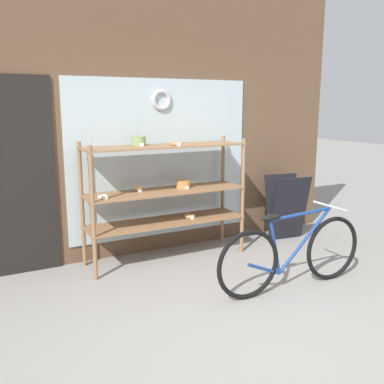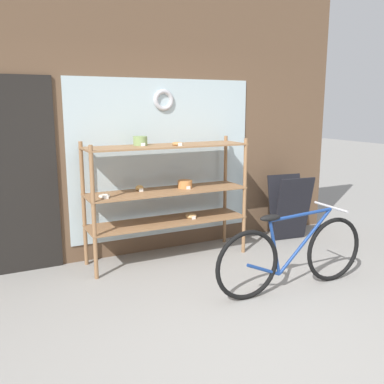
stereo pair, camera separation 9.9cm
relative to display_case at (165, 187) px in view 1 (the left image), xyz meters
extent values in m
plane|color=gray|center=(-0.09, -1.90, -0.86)|extent=(30.00, 30.00, 0.00)
cube|color=brown|center=(-0.09, 0.39, 0.83)|extent=(5.47, 0.08, 3.38)
cube|color=silver|center=(0.11, 0.34, 0.29)|extent=(2.33, 0.02, 1.90)
cube|color=black|center=(-1.58, 0.33, 0.19)|extent=(0.84, 0.03, 2.10)
torus|color=#B7B7BC|center=(0.11, 0.32, 0.99)|extent=(0.26, 0.06, 0.26)
cylinder|color=#8E6642|center=(-0.91, -0.23, -0.16)|extent=(0.04, 0.04, 1.41)
cylinder|color=#8E6642|center=(0.92, -0.23, -0.16)|extent=(0.04, 0.04, 1.41)
cylinder|color=#8E6642|center=(-0.91, 0.22, -0.16)|extent=(0.04, 0.04, 1.41)
cylinder|color=#8E6642|center=(0.92, 0.22, -0.16)|extent=(0.04, 0.04, 1.41)
cube|color=#8E6642|center=(0.00, 0.00, -0.41)|extent=(1.88, 0.50, 0.02)
cube|color=#8E6642|center=(0.00, 0.00, -0.05)|extent=(1.88, 0.50, 0.02)
cube|color=#8E6642|center=(0.00, 0.00, 0.48)|extent=(1.88, 0.50, 0.02)
torus|color=beige|center=(-0.75, -0.07, -0.02)|extent=(0.12, 0.12, 0.03)
cube|color=white|center=(-0.75, -0.14, -0.02)|extent=(0.05, 0.00, 0.04)
cylinder|color=#C67F42|center=(0.25, 0.03, 0.01)|extent=(0.17, 0.17, 0.09)
cube|color=white|center=(0.25, -0.06, -0.02)|extent=(0.05, 0.00, 0.04)
torus|color=tan|center=(0.30, -0.02, -0.38)|extent=(0.14, 0.14, 0.05)
cube|color=white|center=(0.30, -0.10, -0.38)|extent=(0.05, 0.00, 0.04)
torus|color=#B27A42|center=(0.10, -0.10, 0.50)|extent=(0.12, 0.12, 0.04)
cube|color=white|center=(0.10, -0.17, 0.50)|extent=(0.05, 0.00, 0.04)
ellipsoid|color=tan|center=(-0.29, 0.11, 0.00)|extent=(0.10, 0.08, 0.07)
cube|color=white|center=(-0.29, 0.05, -0.02)|extent=(0.05, 0.00, 0.04)
cylinder|color=#7A995B|center=(-0.28, 0.09, 0.54)|extent=(0.16, 0.16, 0.10)
cube|color=white|center=(-0.28, 0.00, 0.50)|extent=(0.05, 0.00, 0.04)
torus|color=black|center=(0.23, -1.34, -0.53)|extent=(0.68, 0.06, 0.68)
torus|color=black|center=(1.27, -1.37, -0.53)|extent=(0.68, 0.06, 0.68)
cylinder|color=navy|center=(0.89, -1.36, -0.38)|extent=(0.62, 0.05, 0.61)
cylinder|color=navy|center=(0.83, -1.36, -0.11)|extent=(0.73, 0.05, 0.07)
cylinder|color=navy|center=(0.53, -1.35, -0.40)|extent=(0.16, 0.04, 0.56)
cylinder|color=navy|center=(0.41, -1.35, -0.60)|extent=(0.38, 0.04, 0.18)
ellipsoid|color=black|center=(0.47, -1.35, -0.10)|extent=(0.22, 0.10, 0.06)
cylinder|color=#B2B2B7|center=(1.19, -1.37, -0.07)|extent=(0.04, 0.46, 0.02)
cube|color=black|center=(1.75, -0.15, -0.43)|extent=(0.52, 0.25, 0.86)
cube|color=black|center=(1.77, 0.03, -0.43)|extent=(0.52, 0.25, 0.86)
camera|label=1|loc=(-1.99, -4.42, 0.94)|focal=40.00mm
camera|label=2|loc=(-1.90, -4.46, 0.94)|focal=40.00mm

